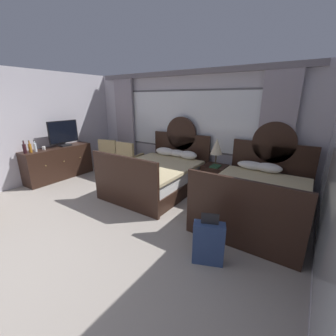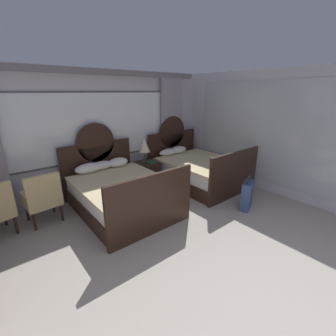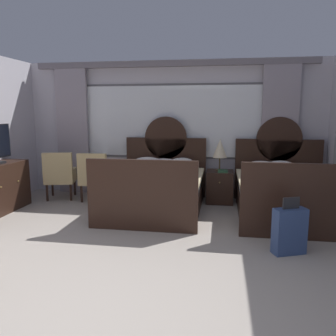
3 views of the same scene
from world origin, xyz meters
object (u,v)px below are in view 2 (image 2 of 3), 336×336
at_px(suitcase_on_floor, 247,195).
at_px(book_on_nightstand, 151,162).
at_px(bed_near_window, 120,192).
at_px(armchair_by_window_left, 43,197).
at_px(nightstand_between_beds, 147,174).
at_px(bed_near_mirror, 197,169).
at_px(table_lamp_on_nightstand, 144,145).

bearing_deg(suitcase_on_floor, book_on_nightstand, 110.51).
distance_m(bed_near_window, armchair_by_window_left, 1.35).
bearing_deg(nightstand_between_beds, armchair_by_window_left, -173.36).
xyz_separation_m(bed_near_window, bed_near_mirror, (2.17, -0.01, -0.00)).
relative_size(armchair_by_window_left, suitcase_on_floor, 1.33).
bearing_deg(bed_near_window, book_on_nightstand, 26.49).
distance_m(bed_near_mirror, armchair_by_window_left, 3.48).
xyz_separation_m(nightstand_between_beds, suitcase_on_floor, (0.85, -2.25, -0.01)).
bearing_deg(book_on_nightstand, bed_near_mirror, -29.19).
relative_size(bed_near_mirror, armchair_by_window_left, 2.30).
bearing_deg(bed_near_mirror, table_lamp_on_nightstand, 146.26).
bearing_deg(armchair_by_window_left, table_lamp_on_nightstand, 8.00).
bearing_deg(bed_near_window, nightstand_between_beds, 31.53).
distance_m(bed_near_window, table_lamp_on_nightstand, 1.45).
relative_size(bed_near_window, nightstand_between_beds, 3.57).
relative_size(bed_near_window, armchair_by_window_left, 2.30).
bearing_deg(armchair_by_window_left, bed_near_mirror, -6.64).
distance_m(bed_near_mirror, book_on_nightstand, 1.21).
xyz_separation_m(bed_near_window, nightstand_between_beds, (1.09, 0.67, -0.06)).
bearing_deg(table_lamp_on_nightstand, bed_near_window, -146.10).
xyz_separation_m(bed_near_window, suitcase_on_floor, (1.94, -1.58, -0.08)).
height_order(nightstand_between_beds, armchair_by_window_left, armchair_by_window_left).
xyz_separation_m(book_on_nightstand, armchair_by_window_left, (-2.42, -0.18, -0.12)).
relative_size(bed_near_mirror, suitcase_on_floor, 3.06).
relative_size(bed_near_mirror, table_lamp_on_nightstand, 3.56).
distance_m(nightstand_between_beds, armchair_by_window_left, 2.39).
relative_size(bed_near_mirror, nightstand_between_beds, 3.57).
relative_size(nightstand_between_beds, armchair_by_window_left, 0.64).
xyz_separation_m(table_lamp_on_nightstand, armchair_by_window_left, (-2.36, -0.33, -0.53)).
relative_size(nightstand_between_beds, table_lamp_on_nightstand, 1.00).
bearing_deg(suitcase_on_floor, armchair_by_window_left, 148.53).
relative_size(table_lamp_on_nightstand, armchair_by_window_left, 0.65).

